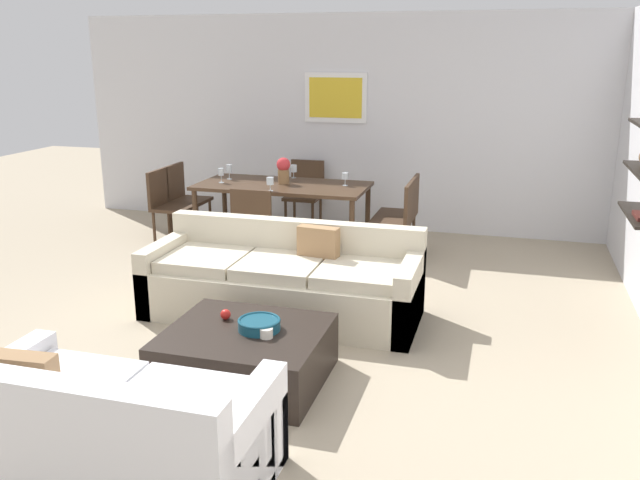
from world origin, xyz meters
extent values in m
plane|color=tan|center=(0.00, 0.00, 0.00)|extent=(18.00, 18.00, 0.00)
cube|color=silver|center=(0.30, 3.53, 1.35)|extent=(8.40, 0.06, 2.70)
cube|color=white|center=(-0.38, 3.48, 1.67)|extent=(0.81, 0.02, 0.62)
cube|color=gold|center=(-0.38, 3.47, 1.67)|extent=(0.69, 0.01, 0.50)
cube|color=beige|center=(-0.01, 0.30, 0.21)|extent=(2.36, 0.90, 0.42)
cube|color=beige|center=(-0.01, 0.67, 0.60)|extent=(2.36, 0.16, 0.36)
cube|color=beige|center=(-1.12, 0.30, 0.30)|extent=(0.14, 0.90, 0.60)
cube|color=beige|center=(1.10, 0.30, 0.30)|extent=(0.14, 0.90, 0.60)
cube|color=beige|center=(-0.70, 0.26, 0.47)|extent=(0.67, 0.70, 0.10)
cube|color=beige|center=(-0.01, 0.26, 0.47)|extent=(0.67, 0.70, 0.10)
cube|color=beige|center=(0.69, 0.26, 0.47)|extent=(0.67, 0.70, 0.10)
cube|color=#99724C|center=(0.27, 0.49, 0.60)|extent=(0.37, 0.16, 0.36)
cube|color=white|center=(-0.09, -2.14, 0.21)|extent=(1.62, 0.90, 0.42)
cube|color=white|center=(-0.09, -2.51, 0.60)|extent=(1.62, 0.16, 0.36)
cube|color=white|center=(0.65, -2.14, 0.30)|extent=(0.14, 0.90, 0.60)
cube|color=white|center=(0.25, -2.10, 0.47)|extent=(0.65, 0.70, 0.10)
cube|color=white|center=(-0.43, -2.10, 0.47)|extent=(0.65, 0.70, 0.10)
cube|color=#99724C|center=(-0.47, -2.33, 0.60)|extent=(0.37, 0.15, 0.36)
cube|color=black|center=(0.14, -0.88, 0.19)|extent=(1.09, 0.96, 0.38)
cylinder|color=navy|center=(0.23, -0.85, 0.42)|extent=(0.29, 0.29, 0.07)
torus|color=navy|center=(0.23, -0.85, 0.45)|extent=(0.30, 0.30, 0.02)
cylinder|color=silver|center=(0.32, -0.96, 0.41)|extent=(0.09, 0.09, 0.07)
sphere|color=red|center=(-0.07, -0.74, 0.42)|extent=(0.08, 0.08, 0.08)
cube|color=#422D1E|center=(-0.71, 2.35, 0.73)|extent=(1.98, 0.94, 0.04)
cylinder|color=#422D1E|center=(-1.64, 1.94, 0.35)|extent=(0.06, 0.06, 0.71)
cylinder|color=#422D1E|center=(0.22, 1.94, 0.35)|extent=(0.06, 0.06, 0.71)
cylinder|color=#422D1E|center=(-1.64, 2.76, 0.35)|extent=(0.06, 0.06, 0.71)
cylinder|color=#422D1E|center=(0.22, 2.76, 0.35)|extent=(0.06, 0.06, 0.71)
cube|color=#422D1E|center=(-2.02, 2.57, 0.43)|extent=(0.44, 0.44, 0.04)
cube|color=#422D1E|center=(-2.22, 2.57, 0.67)|extent=(0.04, 0.44, 0.43)
cylinder|color=#422D1E|center=(-1.84, 2.39, 0.21)|extent=(0.04, 0.04, 0.41)
cylinder|color=#422D1E|center=(-1.84, 2.75, 0.21)|extent=(0.04, 0.04, 0.41)
cylinder|color=#422D1E|center=(-2.20, 2.39, 0.21)|extent=(0.04, 0.04, 0.41)
cylinder|color=#422D1E|center=(-2.20, 2.75, 0.21)|extent=(0.04, 0.04, 0.41)
cube|color=#422D1E|center=(-2.02, 2.14, 0.43)|extent=(0.44, 0.44, 0.04)
cube|color=#422D1E|center=(-2.22, 2.14, 0.67)|extent=(0.04, 0.44, 0.43)
cylinder|color=#422D1E|center=(-1.84, 1.96, 0.21)|extent=(0.04, 0.04, 0.41)
cylinder|color=#422D1E|center=(-1.84, 2.32, 0.21)|extent=(0.04, 0.04, 0.41)
cylinder|color=#422D1E|center=(-2.20, 1.96, 0.21)|extent=(0.04, 0.04, 0.41)
cylinder|color=#422D1E|center=(-2.20, 2.32, 0.21)|extent=(0.04, 0.04, 0.41)
cube|color=#422D1E|center=(0.60, 2.14, 0.43)|extent=(0.44, 0.44, 0.04)
cube|color=#422D1E|center=(0.80, 2.14, 0.67)|extent=(0.04, 0.44, 0.43)
cylinder|color=#422D1E|center=(0.42, 2.32, 0.21)|extent=(0.04, 0.04, 0.41)
cylinder|color=#422D1E|center=(0.42, 1.96, 0.21)|extent=(0.04, 0.04, 0.41)
cylinder|color=#422D1E|center=(0.78, 2.32, 0.21)|extent=(0.04, 0.04, 0.41)
cylinder|color=#422D1E|center=(0.78, 1.96, 0.21)|extent=(0.04, 0.04, 0.41)
cube|color=#422D1E|center=(-0.71, 1.56, 0.43)|extent=(0.44, 0.44, 0.04)
cube|color=#422D1E|center=(-0.71, 1.36, 0.67)|extent=(0.44, 0.04, 0.43)
cylinder|color=#422D1E|center=(-0.53, 1.74, 0.21)|extent=(0.04, 0.04, 0.41)
cylinder|color=#422D1E|center=(-0.89, 1.74, 0.21)|extent=(0.04, 0.04, 0.41)
cylinder|color=#422D1E|center=(-0.53, 1.38, 0.21)|extent=(0.04, 0.04, 0.41)
cylinder|color=#422D1E|center=(-0.89, 1.38, 0.21)|extent=(0.04, 0.04, 0.41)
cube|color=#422D1E|center=(-0.71, 3.14, 0.43)|extent=(0.44, 0.44, 0.04)
cube|color=#422D1E|center=(-0.71, 3.34, 0.67)|extent=(0.44, 0.04, 0.43)
cylinder|color=#422D1E|center=(-0.89, 2.96, 0.21)|extent=(0.04, 0.04, 0.41)
cylinder|color=#422D1E|center=(-0.53, 2.96, 0.21)|extent=(0.04, 0.04, 0.41)
cylinder|color=#422D1E|center=(-0.89, 3.32, 0.21)|extent=(0.04, 0.04, 0.41)
cylinder|color=#422D1E|center=(-0.53, 3.32, 0.21)|extent=(0.04, 0.04, 0.41)
cube|color=#422D1E|center=(0.60, 2.57, 0.43)|extent=(0.44, 0.44, 0.04)
cube|color=#422D1E|center=(0.80, 2.57, 0.67)|extent=(0.04, 0.44, 0.43)
cylinder|color=#422D1E|center=(0.42, 2.75, 0.21)|extent=(0.04, 0.04, 0.41)
cylinder|color=#422D1E|center=(0.42, 2.39, 0.21)|extent=(0.04, 0.04, 0.41)
cylinder|color=#422D1E|center=(0.78, 2.75, 0.21)|extent=(0.04, 0.04, 0.41)
cylinder|color=#422D1E|center=(0.78, 2.39, 0.21)|extent=(0.04, 0.04, 0.41)
cylinder|color=silver|center=(0.01, 2.47, 0.75)|extent=(0.06, 0.06, 0.01)
cylinder|color=silver|center=(0.01, 2.47, 0.79)|extent=(0.01, 0.01, 0.07)
cylinder|color=silver|center=(0.01, 2.47, 0.86)|extent=(0.07, 0.07, 0.07)
cylinder|color=silver|center=(-1.43, 2.47, 0.75)|extent=(0.06, 0.06, 0.01)
cylinder|color=silver|center=(-1.43, 2.47, 0.79)|extent=(0.01, 0.01, 0.07)
cylinder|color=silver|center=(-1.43, 2.47, 0.88)|extent=(0.06, 0.06, 0.10)
cylinder|color=silver|center=(-0.71, 1.94, 0.75)|extent=(0.06, 0.06, 0.01)
cylinder|color=silver|center=(-0.71, 1.94, 0.79)|extent=(0.01, 0.01, 0.07)
cylinder|color=silver|center=(-0.71, 1.94, 0.86)|extent=(0.08, 0.08, 0.08)
cylinder|color=silver|center=(-0.71, 2.76, 0.75)|extent=(0.06, 0.06, 0.01)
cylinder|color=silver|center=(-0.71, 2.76, 0.79)|extent=(0.01, 0.01, 0.07)
cylinder|color=silver|center=(-0.71, 2.76, 0.87)|extent=(0.08, 0.08, 0.09)
cylinder|color=silver|center=(-1.43, 2.24, 0.75)|extent=(0.06, 0.06, 0.01)
cylinder|color=silver|center=(-1.43, 2.24, 0.80)|extent=(0.01, 0.01, 0.08)
cylinder|color=silver|center=(-1.43, 2.24, 0.88)|extent=(0.07, 0.07, 0.08)
cylinder|color=olive|center=(-0.71, 2.40, 0.83)|extent=(0.13, 0.13, 0.16)
sphere|color=red|center=(-0.71, 2.40, 0.97)|extent=(0.16, 0.16, 0.16)
camera|label=1|loc=(1.81, -4.81, 2.24)|focal=37.19mm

